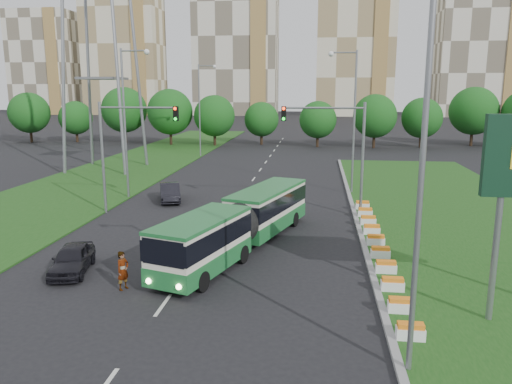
# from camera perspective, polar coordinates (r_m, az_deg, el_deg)

# --- Properties ---
(ground) EXTENTS (360.00, 360.00, 0.00)m
(ground) POSITION_cam_1_polar(r_m,az_deg,el_deg) (26.60, -0.41, -7.79)
(ground) COLOR black
(ground) RESTS_ON ground
(grass_median) EXTENTS (14.00, 60.00, 0.15)m
(grass_median) POSITION_cam_1_polar(r_m,az_deg,el_deg) (35.40, 22.80, -3.63)
(grass_median) COLOR #194814
(grass_median) RESTS_ON ground
(median_kerb) EXTENTS (0.30, 60.00, 0.18)m
(median_kerb) POSITION_cam_1_polar(r_m,az_deg,el_deg) (34.14, 11.50, -3.45)
(median_kerb) COLOR gray
(median_kerb) RESTS_ON ground
(left_verge) EXTENTS (12.00, 110.00, 0.10)m
(left_verge) POSITION_cam_1_polar(r_m,az_deg,el_deg) (54.91, -15.87, 2.00)
(left_verge) COLOR #194814
(left_verge) RESTS_ON ground
(lane_markings) EXTENTS (0.20, 100.00, 0.01)m
(lane_markings) POSITION_cam_1_polar(r_m,az_deg,el_deg) (46.16, -0.91, 0.61)
(lane_markings) COLOR silver
(lane_markings) RESTS_ON ground
(flower_planters) EXTENTS (1.10, 20.30, 0.60)m
(flower_planters) POSITION_cam_1_polar(r_m,az_deg,el_deg) (28.27, 13.77, -5.98)
(flower_planters) COLOR white
(flower_planters) RESTS_ON grass_median
(traffic_mast_median) EXTENTS (5.76, 0.32, 8.00)m
(traffic_mast_median) POSITION_cam_1_polar(r_m,az_deg,el_deg) (35.08, 9.52, 5.77)
(traffic_mast_median) COLOR gray
(traffic_mast_median) RESTS_ON ground
(traffic_mast_left) EXTENTS (5.76, 0.32, 8.00)m
(traffic_mast_left) POSITION_cam_1_polar(r_m,az_deg,el_deg) (36.67, -14.92, 5.79)
(traffic_mast_left) COLOR gray
(traffic_mast_left) RESTS_ON ground
(street_lamps) EXTENTS (36.00, 60.00, 12.00)m
(street_lamps) POSITION_cam_1_polar(r_m,az_deg,el_deg) (35.54, -3.16, 7.04)
(street_lamps) COLOR gray
(street_lamps) RESTS_ON ground
(tree_line) EXTENTS (120.00, 8.00, 9.00)m
(tree_line) POSITION_cam_1_polar(r_m,az_deg,el_deg) (80.27, 11.94, 8.32)
(tree_line) COLOR #144D14
(tree_line) RESTS_ON ground
(apartment_tower_west) EXTENTS (26.00, 15.00, 48.00)m
(apartment_tower_west) POSITION_cam_1_polar(r_m,az_deg,el_deg) (188.32, -14.86, 15.93)
(apartment_tower_west) COLOR beige
(apartment_tower_west) RESTS_ON ground
(apartment_tower_cwest) EXTENTS (28.00, 15.00, 52.00)m
(apartment_tower_cwest) POSITION_cam_1_polar(r_m,az_deg,el_deg) (177.96, -2.27, 17.21)
(apartment_tower_cwest) COLOR beige
(apartment_tower_cwest) RESTS_ON ground
(apartment_tower_ceast) EXTENTS (25.00, 15.00, 50.00)m
(apartment_tower_ceast) POSITION_cam_1_polar(r_m,az_deg,el_deg) (176.00, 11.28, 16.73)
(apartment_tower_ceast) COLOR beige
(apartment_tower_ceast) RESTS_ON ground
(apartment_tower_east) EXTENTS (27.00, 15.00, 47.00)m
(apartment_tower_east) POSITION_cam_1_polar(r_m,az_deg,el_deg) (182.95, 24.31, 15.28)
(apartment_tower_east) COLOR beige
(apartment_tower_east) RESTS_ON ground
(midrise_west) EXTENTS (22.00, 14.00, 36.00)m
(midrise_west) POSITION_cam_1_polar(r_m,az_deg,el_deg) (200.78, -22.97, 13.40)
(midrise_west) COLOR beige
(midrise_west) RESTS_ON ground
(articulated_bus) EXTENTS (2.35, 15.10, 2.49)m
(articulated_bus) POSITION_cam_1_polar(r_m,az_deg,el_deg) (28.03, -2.08, -3.51)
(articulated_bus) COLOR silver
(articulated_bus) RESTS_ON ground
(car_left_near) EXTENTS (2.45, 4.30, 1.38)m
(car_left_near) POSITION_cam_1_polar(r_m,az_deg,el_deg) (26.30, -20.28, -7.18)
(car_left_near) COLOR black
(car_left_near) RESTS_ON ground
(car_left_far) EXTENTS (2.84, 4.61, 1.44)m
(car_left_far) POSITION_cam_1_polar(r_m,az_deg,el_deg) (40.70, -9.81, -0.04)
(car_left_far) COLOR black
(car_left_far) RESTS_ON ground
(pedestrian) EXTENTS (0.66, 0.77, 1.78)m
(pedestrian) POSITION_cam_1_polar(r_m,az_deg,el_deg) (23.40, -14.97, -8.66)
(pedestrian) COLOR gray
(pedestrian) RESTS_ON ground
(shopping_trolley) EXTENTS (0.34, 0.36, 0.58)m
(shopping_trolley) POSITION_cam_1_polar(r_m,az_deg,el_deg) (23.01, -7.92, -10.33)
(shopping_trolley) COLOR orange
(shopping_trolley) RESTS_ON ground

